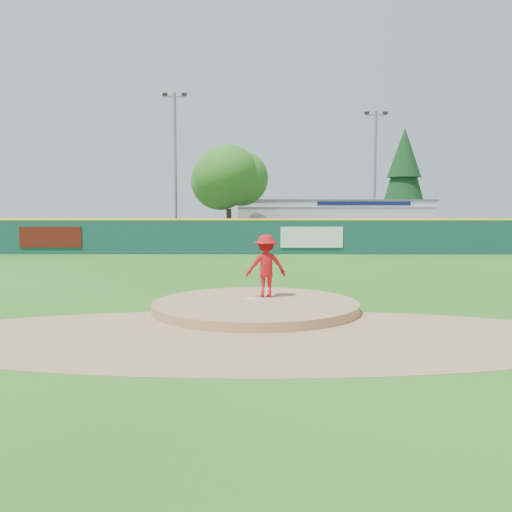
{
  "coord_description": "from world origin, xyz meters",
  "views": [
    {
      "loc": [
        0.07,
        -15.01,
        2.79
      ],
      "look_at": [
        0.0,
        2.0,
        1.3
      ],
      "focal_mm": 40.0,
      "sensor_mm": 36.0,
      "label": 1
    }
  ],
  "objects_px": {
    "pool_building_grp": "(330,220)",
    "playground_slide": "(37,239)",
    "van": "(235,236)",
    "light_pole_right": "(375,170)",
    "pitcher": "(266,266)",
    "deciduous_tree": "(229,181)",
    "light_pole_left": "(175,161)",
    "conifer_tree": "(404,175)"
  },
  "relations": [
    {
      "from": "pitcher",
      "to": "light_pole_left",
      "type": "bearing_deg",
      "value": -85.66
    },
    {
      "from": "van",
      "to": "light_pole_right",
      "type": "distance_m",
      "value": 13.09
    },
    {
      "from": "light_pole_right",
      "to": "playground_slide",
      "type": "bearing_deg",
      "value": -162.16
    },
    {
      "from": "pitcher",
      "to": "light_pole_left",
      "type": "xyz_separation_m",
      "value": [
        -6.28,
        26.19,
        4.93
      ]
    },
    {
      "from": "deciduous_tree",
      "to": "light_pole_right",
      "type": "relative_size",
      "value": 0.74
    },
    {
      "from": "pool_building_grp",
      "to": "light_pole_right",
      "type": "relative_size",
      "value": 1.52
    },
    {
      "from": "light_pole_right",
      "to": "light_pole_left",
      "type": "bearing_deg",
      "value": -172.41
    },
    {
      "from": "pitcher",
      "to": "deciduous_tree",
      "type": "bearing_deg",
      "value": -93.76
    },
    {
      "from": "pool_building_grp",
      "to": "light_pole_right",
      "type": "height_order",
      "value": "light_pole_right"
    },
    {
      "from": "conifer_tree",
      "to": "pitcher",
      "type": "bearing_deg",
      "value": -109.87
    },
    {
      "from": "deciduous_tree",
      "to": "conifer_tree",
      "type": "height_order",
      "value": "conifer_tree"
    },
    {
      "from": "pool_building_grp",
      "to": "playground_slide",
      "type": "height_order",
      "value": "pool_building_grp"
    },
    {
      "from": "playground_slide",
      "to": "deciduous_tree",
      "type": "xyz_separation_m",
      "value": [
        12.18,
        3.46,
        3.88
      ]
    },
    {
      "from": "light_pole_right",
      "to": "pool_building_grp",
      "type": "bearing_deg",
      "value": 135.05
    },
    {
      "from": "playground_slide",
      "to": "conifer_tree",
      "type": "relative_size",
      "value": 0.25
    },
    {
      "from": "pitcher",
      "to": "pool_building_grp",
      "type": "xyz_separation_m",
      "value": [
        5.72,
        31.18,
        0.54
      ]
    },
    {
      "from": "playground_slide",
      "to": "light_pole_left",
      "type": "relative_size",
      "value": 0.22
    },
    {
      "from": "conifer_tree",
      "to": "light_pole_left",
      "type": "height_order",
      "value": "light_pole_left"
    },
    {
      "from": "playground_slide",
      "to": "conifer_tree",
      "type": "height_order",
      "value": "conifer_tree"
    },
    {
      "from": "playground_slide",
      "to": "conifer_tree",
      "type": "distance_m",
      "value": 31.17
    },
    {
      "from": "pool_building_grp",
      "to": "conifer_tree",
      "type": "distance_m",
      "value": 8.95
    },
    {
      "from": "pitcher",
      "to": "pool_building_grp",
      "type": "distance_m",
      "value": 31.71
    },
    {
      "from": "deciduous_tree",
      "to": "light_pole_left",
      "type": "height_order",
      "value": "light_pole_left"
    },
    {
      "from": "pool_building_grp",
      "to": "light_pole_right",
      "type": "bearing_deg",
      "value": -44.95
    },
    {
      "from": "van",
      "to": "pool_building_grp",
      "type": "distance_m",
      "value": 11.94
    },
    {
      "from": "playground_slide",
      "to": "pitcher",
      "type": "bearing_deg",
      "value": -55.1
    },
    {
      "from": "playground_slide",
      "to": "deciduous_tree",
      "type": "relative_size",
      "value": 0.33
    },
    {
      "from": "van",
      "to": "playground_slide",
      "type": "height_order",
      "value": "van"
    },
    {
      "from": "pool_building_grp",
      "to": "conifer_tree",
      "type": "bearing_deg",
      "value": 29.78
    },
    {
      "from": "van",
      "to": "pool_building_grp",
      "type": "relative_size",
      "value": 0.37
    },
    {
      "from": "pool_building_grp",
      "to": "playground_slide",
      "type": "xyz_separation_m",
      "value": [
        -20.18,
        -10.45,
        -0.99
      ]
    },
    {
      "from": "light_pole_left",
      "to": "light_pole_right",
      "type": "height_order",
      "value": "light_pole_left"
    },
    {
      "from": "pitcher",
      "to": "conifer_tree",
      "type": "distance_m",
      "value": 37.68
    },
    {
      "from": "conifer_tree",
      "to": "light_pole_left",
      "type": "relative_size",
      "value": 0.86
    },
    {
      "from": "pool_building_grp",
      "to": "deciduous_tree",
      "type": "xyz_separation_m",
      "value": [
        -8.0,
        -6.99,
        2.89
      ]
    },
    {
      "from": "light_pole_left",
      "to": "light_pole_right",
      "type": "xyz_separation_m",
      "value": [
        15.0,
        2.0,
        -0.51
      ]
    },
    {
      "from": "light_pole_right",
      "to": "pitcher",
      "type": "bearing_deg",
      "value": -107.19
    },
    {
      "from": "playground_slide",
      "to": "deciduous_tree",
      "type": "height_order",
      "value": "deciduous_tree"
    },
    {
      "from": "van",
      "to": "playground_slide",
      "type": "xyz_separation_m",
      "value": [
        -12.73,
        -1.17,
        -0.13
      ]
    },
    {
      "from": "playground_slide",
      "to": "light_pole_right",
      "type": "relative_size",
      "value": 0.24
    },
    {
      "from": "van",
      "to": "conifer_tree",
      "type": "height_order",
      "value": "conifer_tree"
    },
    {
      "from": "conifer_tree",
      "to": "light_pole_left",
      "type": "distance_m",
      "value": 21.03
    }
  ]
}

